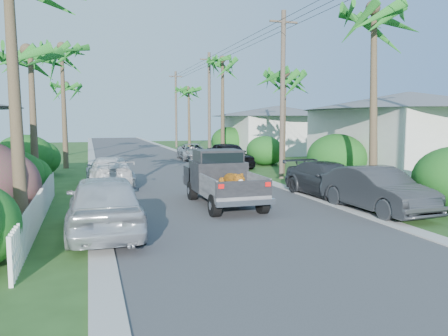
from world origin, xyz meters
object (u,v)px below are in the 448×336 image
object	(u,v)px
parked_car_rm	(329,180)
parked_car_lf	(109,172)
house_right_far	(278,132)
palm_l_c	(61,47)
pickup_truck	(220,177)
utility_pole_d	(176,109)
parked_car_ln	(105,204)
parked_car_rn	(376,190)
house_right_near	(407,137)
palm_l_b	(30,51)
parked_car_rf	(229,155)
palm_r_b	(284,73)
parked_car_rd	(193,152)
utility_pole_c	(209,104)
palm_r_a	(377,10)
palm_r_d	(189,89)
utility_pole_b	(283,94)
palm_l_d	(64,85)
palm_r_c	(223,60)

from	to	relation	value
parked_car_rm	parked_car_lf	world-z (taller)	parked_car_lf
house_right_far	palm_l_c	bearing A→B (deg)	-157.17
pickup_truck	utility_pole_d	size ratio (longest dim) A/B	0.57
parked_car_ln	utility_pole_d	distance (m)	40.79
parked_car_rn	house_right_near	distance (m)	11.49
palm_l_b	utility_pole_d	distance (m)	33.42
parked_car_rf	palm_r_b	distance (m)	6.92
parked_car_ln	palm_r_b	xyz separation A→B (m)	(10.73, 11.44, 5.09)
parked_car_rm	house_right_near	distance (m)	9.55
parked_car_rd	parked_car_lf	distance (m)	14.86
parked_car_rm	parked_car_rd	world-z (taller)	parked_car_rm
utility_pole_c	utility_pole_d	xyz separation A→B (m)	(0.00, 15.00, 0.00)
parked_car_rm	parked_car_ln	size ratio (longest dim) A/B	0.98
pickup_truck	palm_r_a	distance (m)	8.87
parked_car_ln	palm_r_d	distance (m)	38.41
parked_car_rd	house_right_far	size ratio (longest dim) A/B	0.51
palm_l_b	utility_pole_c	size ratio (longest dim) A/B	0.82
palm_l_b	house_right_far	bearing A→B (deg)	42.27
utility_pole_b	parked_car_ln	bearing A→B (deg)	-135.89
palm_r_b	palm_r_a	bearing A→B (deg)	-91.91
palm_l_d	house_right_near	xyz separation A→B (m)	(19.50, -22.00, -4.22)
parked_car_rf	house_right_far	bearing A→B (deg)	46.77
utility_pole_c	utility_pole_d	world-z (taller)	same
palm_l_c	palm_r_d	size ratio (longest dim) A/B	1.15
palm_r_d	utility_pole_c	distance (m)	12.22
palm_l_b	palm_r_b	bearing A→B (deg)	12.62
parked_car_rd	palm_l_c	size ratio (longest dim) A/B	0.50
palm_r_a	utility_pole_d	xyz separation A→B (m)	(-0.70, 37.00, -2.82)
parked_car_rm	utility_pole_c	world-z (taller)	utility_pole_c
parked_car_lf	utility_pole_d	world-z (taller)	utility_pole_d
palm_l_b	parked_car_rn	bearing A→B (deg)	-34.53
palm_l_b	pickup_truck	bearing A→B (deg)	-35.46
palm_r_c	house_right_near	distance (m)	16.64
palm_l_b	palm_l_c	world-z (taller)	palm_l_c
parked_car_rf	parked_car_ln	distance (m)	17.90
parked_car_rd	utility_pole_b	distance (m)	13.52
parked_car_rf	palm_l_d	distance (m)	19.30
palm_l_d	palm_r_a	distance (m)	30.80
utility_pole_c	utility_pole_b	bearing A→B (deg)	-90.00
palm_r_b	palm_r_d	xyz separation A→B (m)	(-0.10, 25.00, 0.79)
parked_car_rd	utility_pole_d	world-z (taller)	utility_pole_d
parked_car_rn	palm_r_c	distance (m)	23.33
palm_r_b	utility_pole_d	world-z (taller)	utility_pole_d
parked_car_rf	palm_r_d	xyz separation A→B (m)	(1.94, 20.79, 5.89)
pickup_truck	palm_r_b	xyz separation A→B (m)	(6.35, 8.02, 4.94)
palm_l_d	pickup_truck	bearing A→B (deg)	-75.97
parked_car_ln	palm_l_c	size ratio (longest dim) A/B	0.55
palm_r_d	house_right_near	size ratio (longest dim) A/B	0.89
palm_r_b	house_right_far	distance (m)	16.75
parked_car_rd	house_right_far	world-z (taller)	house_right_far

